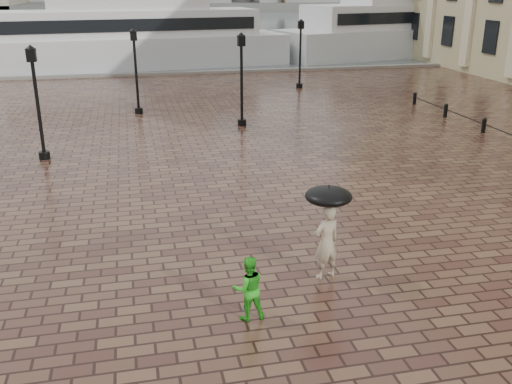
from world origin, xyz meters
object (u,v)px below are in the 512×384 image
adult_pedestrian (326,242)px  ferry_far (409,26)px  child_pedestrian (248,288)px  ferry_near (130,35)px  street_lamps (144,71)px

adult_pedestrian → ferry_far: (23.44, 42.65, 1.79)m
adult_pedestrian → child_pedestrian: 2.58m
ferry_near → ferry_far: (27.41, 3.65, 0.10)m
ferry_far → ferry_near: bearing=174.2°
street_lamps → ferry_far: (26.94, 23.07, 0.40)m
street_lamps → ferry_near: (-0.47, 19.42, 0.30)m
street_lamps → adult_pedestrian: bearing=-79.9°
adult_pedestrian → ferry_near: size_ratio=0.07×
adult_pedestrian → ferry_far: size_ratio=0.07×
child_pedestrian → ferry_near: bearing=-90.7°
adult_pedestrian → ferry_near: ferry_near is taller
adult_pedestrian → ferry_far: 48.71m
street_lamps → ferry_near: 19.43m
child_pedestrian → ferry_near: ferry_near is taller
ferry_far → child_pedestrian: bearing=-133.6°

